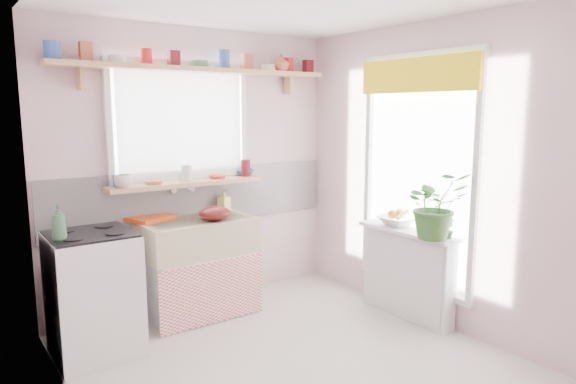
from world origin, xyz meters
TOP-DOWN VIEW (x-y plane):
  - room at (0.66, 0.86)m, footprint 3.20×3.20m
  - sink_unit at (-0.15, 1.29)m, footprint 0.95×0.65m
  - cooker at (-1.10, 1.05)m, footprint 0.58×0.58m
  - radiator_ledge at (1.30, 0.20)m, footprint 0.22×0.95m
  - windowsill at (-0.15, 1.48)m, footprint 1.40×0.22m
  - pine_shelf at (0.00, 1.47)m, footprint 2.52×0.24m
  - shelf_crockery at (-0.00, 1.47)m, footprint 2.47×0.11m
  - sill_crockery at (-0.15, 1.48)m, footprint 1.35×0.11m
  - dish_tray at (-0.48, 1.50)m, footprint 0.43×0.38m
  - colander at (-0.04, 1.17)m, footprint 0.32×0.32m
  - jade_plant at (1.21, -0.13)m, footprint 0.61×0.58m
  - fruit_bowl at (1.33, 0.36)m, footprint 0.33×0.33m
  - herb_pot at (1.30, -0.20)m, footprint 0.14×0.11m
  - soap_bottle_sink at (0.22, 1.50)m, footprint 0.12×0.12m
  - sill_cup at (-0.73, 1.42)m, footprint 0.14×0.14m
  - sill_bowl at (0.47, 1.54)m, footprint 0.22×0.22m
  - shelf_vase at (0.81, 1.41)m, footprint 0.19×0.19m
  - cooker_bottle at (-1.32, 0.95)m, footprint 0.11×0.11m
  - fruit at (1.34, 0.37)m, footprint 0.20×0.14m

SIDE VIEW (x-z plane):
  - radiator_ledge at x=1.30m, z-range 0.01..0.78m
  - sink_unit at x=-0.15m, z-range -0.13..0.99m
  - cooker at x=-1.10m, z-range 0.00..0.92m
  - fruit_bowl at x=1.33m, z-range 0.78..0.86m
  - dish_tray at x=-0.48m, z-range 0.85..0.89m
  - fruit at x=1.34m, z-range 0.83..0.93m
  - herb_pot at x=1.30m, z-range 0.78..0.99m
  - colander at x=-0.04m, z-range 0.85..0.97m
  - soap_bottle_sink at x=0.22m, z-range 0.85..1.05m
  - cooker_bottle at x=-1.32m, z-range 0.92..1.16m
  - jade_plant at x=1.21m, z-range 0.77..1.31m
  - windowsill at x=-0.15m, z-range 1.12..1.16m
  - sill_bowl at x=0.47m, z-range 1.16..1.22m
  - sill_cup at x=-0.73m, z-range 1.16..1.27m
  - sill_crockery at x=-0.15m, z-range 1.16..1.28m
  - room at x=0.66m, z-range -0.23..2.97m
  - pine_shelf at x=0.00m, z-range 2.10..2.14m
  - shelf_crockery at x=0.00m, z-range 2.14..2.26m
  - shelf_vase at x=0.81m, z-range 2.14..2.30m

